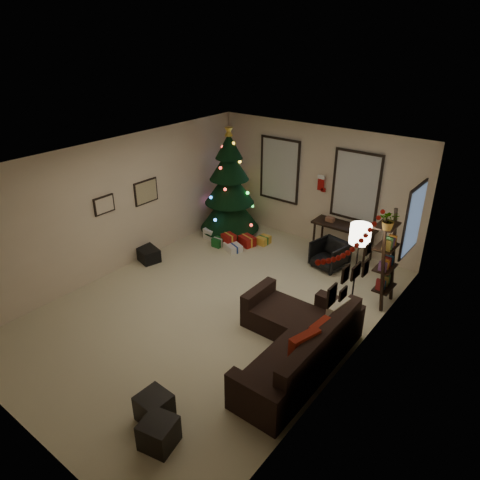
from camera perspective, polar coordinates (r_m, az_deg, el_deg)
name	(u,v)px	position (r m, az deg, el deg)	size (l,w,h in m)	color
floor	(215,307)	(8.10, -3.20, -8.63)	(7.00, 7.00, 0.00)	beige
ceiling	(211,161)	(6.93, -3.75, 10.07)	(7.00, 7.00, 0.00)	white
wall_back	(316,186)	(10.11, 9.74, 6.88)	(5.00, 5.00, 0.00)	beige
wall_front	(7,349)	(5.69, -27.79, -12.31)	(5.00, 5.00, 0.00)	beige
wall_left	(118,206)	(9.13, -15.43, 4.21)	(7.00, 7.00, 0.00)	beige
wall_right	(352,289)	(6.25, 14.24, -6.17)	(7.00, 7.00, 0.00)	beige
window_back_left	(280,170)	(10.47, 5.15, 8.98)	(1.05, 0.06, 1.50)	#728CB2
window_back_right	(356,186)	(9.64, 14.71, 6.70)	(1.05, 0.06, 1.50)	#728CB2
window_right_wall	(414,220)	(8.38, 21.50, 2.42)	(0.06, 0.90, 1.30)	#728CB2
christmas_tree	(229,190)	(10.48, -1.37, 6.46)	(1.42, 1.42, 2.64)	black
presents	(232,238)	(10.31, -1.09, 0.23)	(1.50, 1.01, 0.30)	maroon
sofa	(297,344)	(6.89, 7.35, -13.11)	(1.75, 2.55, 0.84)	black
pillow_red_a	(304,349)	(6.24, 8.25, -13.68)	(0.13, 0.48, 0.48)	maroon
pillow_red_b	(319,334)	(6.53, 10.12, -11.78)	(0.11, 0.40, 0.40)	maroon
pillow_cream	(337,315)	(6.96, 12.42, -9.44)	(0.13, 0.46, 0.46)	#BDB699
ottoman_near	(154,407)	(6.16, -10.96, -20.37)	(0.39, 0.39, 0.37)	black
ottoman_far	(159,433)	(5.87, -10.41, -23.25)	(0.39, 0.39, 0.37)	black
desk	(344,229)	(9.77, 13.20, 1.41)	(1.35, 0.48, 0.73)	black
desk_chair	(330,255)	(9.37, 11.46, -1.87)	(0.58, 0.54, 0.60)	black
bookshelf	(387,262)	(8.17, 18.38, -2.67)	(0.30, 0.52, 1.78)	black
potted_plant	(390,217)	(7.58, 18.71, 2.81)	(0.40, 0.35, 0.44)	#4C4C4C
floor_lamp	(360,240)	(7.61, 15.12, 0.04)	(0.35, 0.35, 1.65)	black
art_map	(146,192)	(9.50, -12.00, 6.09)	(0.04, 0.60, 0.50)	black
art_abstract	(104,205)	(8.90, -17.08, 4.35)	(0.04, 0.45, 0.35)	black
gallery	(350,277)	(6.09, 14.00, -4.64)	(0.03, 1.25, 0.54)	black
garland	(353,241)	(5.88, 14.37, -0.14)	(0.08, 1.90, 0.30)	#A5140C
stocking_left	(312,177)	(10.14, 9.20, 8.01)	(0.20, 0.05, 0.36)	#990F0C
stocking_right	(321,183)	(9.88, 10.42, 7.25)	(0.20, 0.05, 0.36)	#990F0C
storage_bin	(147,254)	(9.76, -11.84, -1.76)	(0.57, 0.38, 0.28)	black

